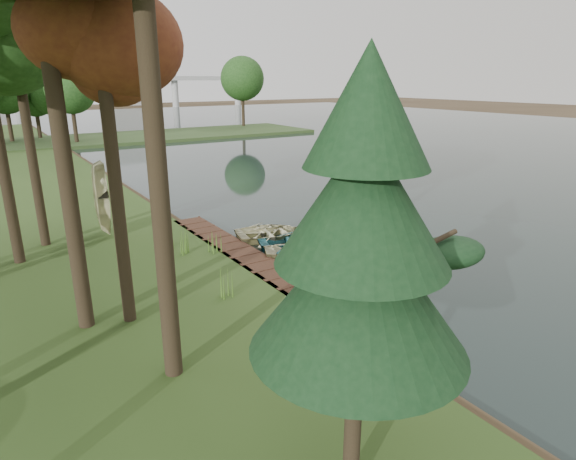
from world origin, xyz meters
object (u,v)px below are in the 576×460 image
rowboat_0 (401,292)px  rowboat_1 (376,280)px  pine_tree (362,238)px  rowboat_2 (344,269)px  stored_rowboat (108,228)px  boardwalk (256,265)px

rowboat_0 → rowboat_1: (0.07, 1.36, -0.03)m
rowboat_1 → pine_tree: size_ratio=0.43×
pine_tree → rowboat_1: bearing=44.0°
rowboat_2 → stored_rowboat: stored_rowboat is taller
boardwalk → pine_tree: pine_tree is taller
rowboat_2 → pine_tree: size_ratio=0.44×
rowboat_0 → stored_rowboat: stored_rowboat is taller
stored_rowboat → pine_tree: (0.02, -18.84, 4.73)m
rowboat_0 → pine_tree: bearing=103.5°
pine_tree → boardwalk: bearing=68.9°
boardwalk → pine_tree: 13.45m
boardwalk → stored_rowboat: 8.57m
rowboat_2 → pine_tree: bearing=119.3°
rowboat_0 → rowboat_1: rowboat_0 is taller
rowboat_2 → rowboat_0: bearing=164.6°
pine_tree → stored_rowboat: bearing=90.1°
boardwalk → rowboat_2: rowboat_2 is taller
rowboat_0 → pine_tree: pine_tree is taller
rowboat_1 → stored_rowboat: 13.89m
rowboat_0 → stored_rowboat: size_ratio=1.03×
boardwalk → rowboat_1: size_ratio=4.53×
rowboat_2 → stored_rowboat: bearing=12.1°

